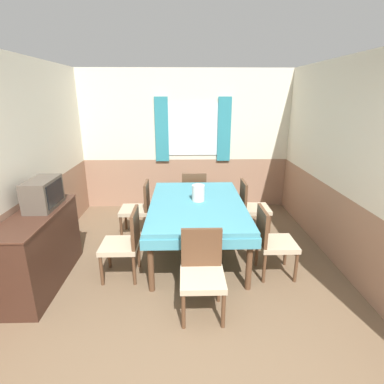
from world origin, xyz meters
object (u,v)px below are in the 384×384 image
object	(u,v)px
chair_right_far	(251,206)
chair_left_near	(125,241)
chair_left_far	(139,207)
sideboard	(40,249)
chair_head_near	(202,270)
vase	(198,193)
chair_head_window	(194,193)
tv	(43,194)
chair_right_near	(272,240)
dining_table	(197,209)

from	to	relation	value
chair_right_far	chair_left_near	bearing A→B (deg)	-56.71
chair_left_near	chair_left_far	size ratio (longest dim) A/B	1.00
sideboard	chair_head_near	bearing A→B (deg)	-15.93
vase	chair_head_window	bearing A→B (deg)	91.04
sideboard	tv	bearing A→B (deg)	79.38
chair_right_far	chair_right_near	world-z (taller)	same
chair_right_near	sideboard	bearing A→B (deg)	-87.48
chair_head_near	chair_left_far	distance (m)	2.02
dining_table	tv	xyz separation A→B (m)	(-1.81, -0.50, 0.41)
chair_right_far	sideboard	bearing A→B (deg)	-64.76
chair_right_near	tv	xyz separation A→B (m)	(-2.70, 0.08, 0.59)
chair_left_far	tv	size ratio (longest dim) A/B	1.65
vase	chair_left_near	bearing A→B (deg)	-144.20
chair_right_far	sideboard	xyz separation A→B (m)	(-2.73, -1.29, -0.02)
chair_head_window	tv	xyz separation A→B (m)	(-1.81, -1.73, 0.59)
chair_head_near	sideboard	distance (m)	1.92
chair_head_window	chair_right_near	distance (m)	2.02
chair_head_near	tv	bearing A→B (deg)	-21.91
chair_head_near	chair_left_far	bearing A→B (deg)	-63.89
chair_right_far	chair_left_far	distance (m)	1.78
chair_left_near	sideboard	size ratio (longest dim) A/B	0.63
chair_left_near	chair_left_far	distance (m)	1.17
chair_head_window	tv	size ratio (longest dim) A/B	1.65
chair_head_window	sideboard	distance (m)	2.67
sideboard	chair_left_far	bearing A→B (deg)	53.45
chair_right_far	chair_left_far	world-z (taller)	same
chair_head_window	chair_head_near	bearing A→B (deg)	-90.00
chair_left_far	vase	size ratio (longest dim) A/B	3.85
chair_right_near	chair_head_window	bearing A→B (deg)	-153.89
dining_table	chair_head_window	distance (m)	1.24
dining_table	vase	distance (m)	0.22
chair_left_far	sideboard	xyz separation A→B (m)	(-0.95, -1.29, -0.02)
chair_left_near	chair_right_near	xyz separation A→B (m)	(1.78, 0.00, 0.00)
chair_head_window	chair_left_near	bearing A→B (deg)	-116.11
chair_head_near	dining_table	bearing A→B (deg)	-90.00
chair_left_near	tv	world-z (taller)	tv
dining_table	chair_left_near	xyz separation A→B (m)	(-0.89, -0.58, -0.18)
sideboard	chair_right_far	bearing A→B (deg)	25.24
chair_head_window	chair_left_far	size ratio (longest dim) A/B	1.00
chair_left_near	chair_right_far	size ratio (longest dim) A/B	1.00
sideboard	vase	world-z (taller)	vase
chair_left_far	chair_right_near	bearing A→B (deg)	-123.29
dining_table	chair_right_near	xyz separation A→B (m)	(0.89, -0.58, -0.18)
chair_right_near	sideboard	world-z (taller)	sideboard
chair_left_near	chair_right_near	size ratio (longest dim) A/B	1.00
dining_table	chair_right_near	size ratio (longest dim) A/B	2.29
dining_table	tv	world-z (taller)	tv
chair_right_near	vase	bearing A→B (deg)	-127.09
chair_head_window	chair_left_far	world-z (taller)	same
chair_right_far	chair_head_near	size ratio (longest dim) A/B	1.00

